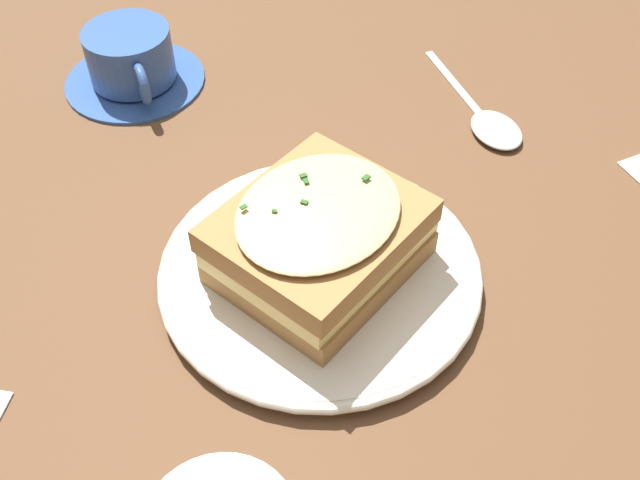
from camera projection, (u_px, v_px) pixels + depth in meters
ground_plane at (319, 249)px, 0.60m from camera, size 2.40×2.40×0.00m
dinner_plate at (320, 271)px, 0.57m from camera, size 0.25×0.25×0.02m
sandwich at (319, 238)px, 0.54m from camera, size 0.18×0.17×0.07m
teacup_with_saucer at (131, 61)px, 0.73m from camera, size 0.14×0.14×0.06m
spoon at (491, 124)px, 0.70m from camera, size 0.05×0.17×0.01m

